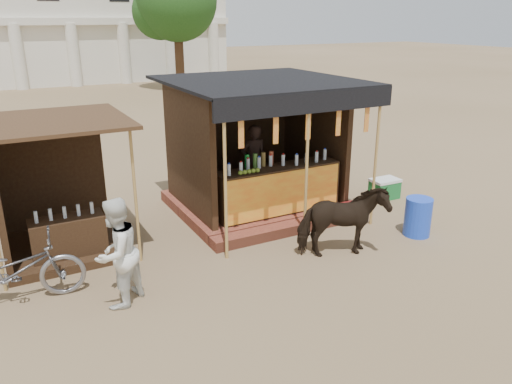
{
  "coord_description": "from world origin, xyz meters",
  "views": [
    {
      "loc": [
        -3.82,
        -5.56,
        3.96
      ],
      "look_at": [
        0.0,
        1.6,
        1.1
      ],
      "focal_mm": 35.0,
      "sensor_mm": 36.0,
      "label": 1
    }
  ],
  "objects": [
    {
      "name": "background_building",
      "position": [
        -2.0,
        29.94,
        3.98
      ],
      "size": [
        26.0,
        7.45,
        8.18
      ],
      "color": "silver",
      "rests_on": "ground"
    },
    {
      "name": "main_stall",
      "position": [
        1.0,
        3.36,
        1.02
      ],
      "size": [
        3.6,
        3.61,
        2.78
      ],
      "color": "brown",
      "rests_on": "ground"
    },
    {
      "name": "tree",
      "position": [
        5.81,
        22.14,
        4.63
      ],
      "size": [
        4.5,
        4.4,
        7.0
      ],
      "color": "#382314",
      "rests_on": "ground"
    },
    {
      "name": "red_crate",
      "position": [
        2.46,
        2.0,
        0.15
      ],
      "size": [
        0.45,
        0.42,
        0.29
      ],
      "primitive_type": "cube",
      "rotation": [
        0.0,
        0.0,
        0.01
      ],
      "color": "maroon",
      "rests_on": "ground"
    },
    {
      "name": "secondary_stall",
      "position": [
        -3.17,
        3.24,
        0.85
      ],
      "size": [
        2.4,
        2.4,
        2.38
      ],
      "color": "#352313",
      "rests_on": "ground"
    },
    {
      "name": "ground",
      "position": [
        0.0,
        0.0,
        0.0
      ],
      "size": [
        120.0,
        120.0,
        0.0
      ],
      "primitive_type": "plane",
      "color": "#846B4C",
      "rests_on": "ground"
    },
    {
      "name": "motorbike",
      "position": [
        -3.89,
        1.7,
        0.51
      ],
      "size": [
        1.99,
        0.86,
        1.02
      ],
      "primitive_type": "imported",
      "rotation": [
        0.0,
        0.0,
        1.47
      ],
      "color": "gray",
      "rests_on": "ground"
    },
    {
      "name": "bystander",
      "position": [
        -2.57,
        0.96,
        0.81
      ],
      "size": [
        1.0,
        0.97,
        1.62
      ],
      "primitive_type": "imported",
      "rotation": [
        0.0,
        0.0,
        3.81
      ],
      "color": "silver",
      "rests_on": "ground"
    },
    {
      "name": "blue_barrel",
      "position": [
        3.02,
        0.73,
        0.37
      ],
      "size": [
        0.64,
        0.64,
        0.74
      ],
      "primitive_type": "cylinder",
      "rotation": [
        0.0,
        0.0,
        0.33
      ],
      "color": "blue",
      "rests_on": "ground"
    },
    {
      "name": "cooler",
      "position": [
        3.88,
        2.6,
        0.23
      ],
      "size": [
        0.65,
        0.45,
        0.46
      ],
      "color": "#186F30",
      "rests_on": "ground"
    },
    {
      "name": "cow",
      "position": [
        1.2,
        0.7,
        0.64
      ],
      "size": [
        1.64,
        1.08,
        1.27
      ],
      "primitive_type": "imported",
      "rotation": [
        0.0,
        0.0,
        1.29
      ],
      "color": "black",
      "rests_on": "ground"
    }
  ]
}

